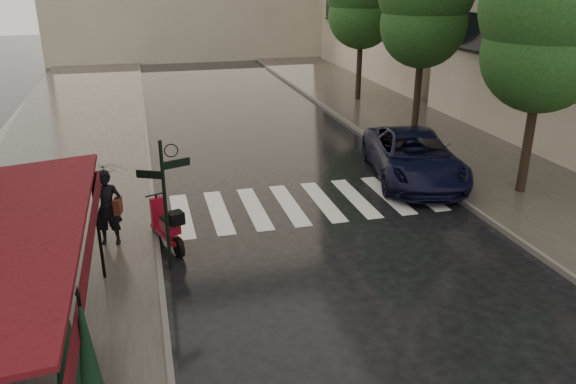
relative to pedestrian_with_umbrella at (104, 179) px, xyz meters
name	(u,v)px	position (x,y,z in m)	size (l,w,h in m)	color
ground	(245,335)	(2.54, -4.47, -1.83)	(120.00, 120.00, 0.00)	black
sidewalk_near	(62,160)	(-1.96, 7.53, -1.77)	(6.00, 60.00, 0.12)	#38332D
sidewalk_far	(430,133)	(12.79, 7.53, -1.77)	(5.50, 60.00, 0.12)	#38332D
curb_near	(148,154)	(1.09, 7.53, -1.76)	(0.12, 60.00, 0.16)	#595651
curb_far	(369,137)	(9.99, 7.53, -1.76)	(0.12, 60.00, 0.16)	#595651
crosswalk	(306,203)	(5.51, 1.53, -1.83)	(7.85, 3.20, 0.01)	silver
signpost	(165,195)	(1.34, -1.47, 0.00)	(1.17, 0.29, 3.10)	black
tree_near	(548,15)	(12.14, 0.53, 3.49)	(3.80, 3.80, 7.99)	black
pedestrian_with_umbrella	(104,179)	(0.00, 0.00, 0.00)	(1.34, 1.35, 2.58)	black
scooter	(167,227)	(1.37, -0.38, -1.27)	(0.88, 1.78, 1.22)	black
parked_car	(414,156)	(9.54, 2.68, -1.05)	(2.59, 5.62, 1.56)	black
parasol_front	(91,376)	(0.09, -7.04, -0.22)	(0.50, 0.50, 2.78)	black
parasol_back	(63,330)	(-0.39, -5.69, -0.34)	(0.48, 0.48, 2.54)	black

